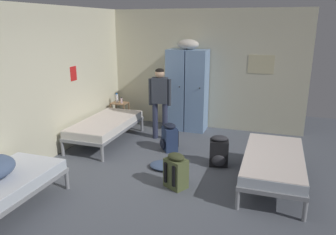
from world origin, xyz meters
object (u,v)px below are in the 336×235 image
object	(u,v)px
backpack_black	(219,152)
lotion_bottle	(121,101)
shelf_unit	(120,112)
bed_left_rear	(106,125)
bed_right	(273,161)
clothes_pile_denim	(165,166)
person_traveler	(160,97)
water_bottle	(117,98)
backpack_navy	(169,138)
locker_bank	(187,88)
backpack_olive	(176,171)

from	to	relation	value
backpack_black	lotion_bottle	bearing A→B (deg)	149.76
shelf_unit	bed_left_rear	bearing A→B (deg)	-77.74
bed_left_rear	bed_right	world-z (taller)	same
bed_left_rear	bed_right	xyz separation A→B (m)	(3.35, -0.83, 0.00)
bed_left_rear	clothes_pile_denim	xyz separation A→B (m)	(1.58, -0.82, -0.33)
person_traveler	backpack_black	bearing A→B (deg)	-34.48
shelf_unit	bed_right	size ratio (longest dim) A/B	0.30
shelf_unit	clothes_pile_denim	world-z (taller)	shelf_unit
person_traveler	shelf_unit	bearing A→B (deg)	155.24
water_bottle	person_traveler	bearing A→B (deg)	-24.15
shelf_unit	backpack_black	distance (m)	3.11
backpack_navy	clothes_pile_denim	xyz separation A→B (m)	(0.19, -0.81, -0.21)
locker_bank	shelf_unit	bearing A→B (deg)	-171.08
water_bottle	backpack_black	distance (m)	3.22
backpack_olive	backpack_navy	xyz separation A→B (m)	(-0.57, 1.39, 0.00)
backpack_olive	locker_bank	bearing A→B (deg)	102.18
water_bottle	backpack_navy	size ratio (longest dim) A/B	0.41
locker_bank	bed_left_rear	distance (m)	2.04
locker_bank	backpack_olive	bearing A→B (deg)	-77.82
person_traveler	backpack_navy	size ratio (longest dim) A/B	2.77
water_bottle	bed_left_rear	bearing A→B (deg)	-74.25
water_bottle	clothes_pile_denim	distance (m)	2.83
backpack_navy	water_bottle	bearing A→B (deg)	145.56
backpack_black	backpack_navy	xyz separation A→B (m)	(-1.05, 0.41, 0.00)
locker_bank	clothes_pile_denim	size ratio (longest dim) A/B	3.88
shelf_unit	backpack_navy	world-z (taller)	shelf_unit
shelf_unit	clothes_pile_denim	size ratio (longest dim) A/B	1.07
locker_bank	backpack_black	distance (m)	2.23
backpack_navy	backpack_olive	bearing A→B (deg)	-67.53
bed_left_rear	clothes_pile_denim	distance (m)	1.81
shelf_unit	backpack_black	bearing A→B (deg)	-30.23
person_traveler	backpack_navy	bearing A→B (deg)	-55.68
bed_left_rear	backpack_black	world-z (taller)	backpack_black
bed_right	clothes_pile_denim	xyz separation A→B (m)	(-1.77, 0.00, -0.33)
locker_bank	backpack_black	bearing A→B (deg)	-59.36
shelf_unit	backpack_navy	size ratio (longest dim) A/B	1.04
shelf_unit	lotion_bottle	size ratio (longest dim) A/B	3.86
shelf_unit	bed_left_rear	xyz separation A→B (m)	(0.25, -1.15, 0.04)
shelf_unit	backpack_navy	bearing A→B (deg)	-35.26
shelf_unit	lotion_bottle	bearing A→B (deg)	-29.74
bed_right	backpack_black	size ratio (longest dim) A/B	3.45
bed_left_rear	water_bottle	xyz separation A→B (m)	(-0.33, 1.17, 0.29)
shelf_unit	bed_left_rear	size ratio (longest dim) A/B	0.30
shelf_unit	person_traveler	bearing A→B (deg)	-24.76
person_traveler	backpack_black	xyz separation A→B (m)	(1.45, -1.00, -0.66)
bed_left_rear	backpack_olive	distance (m)	2.42
shelf_unit	lotion_bottle	world-z (taller)	lotion_bottle
lotion_bottle	clothes_pile_denim	size ratio (longest dim) A/B	0.28
person_traveler	clothes_pile_denim	size ratio (longest dim) A/B	2.85
water_bottle	backpack_olive	xyz separation A→B (m)	(2.30, -2.57, -0.41)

